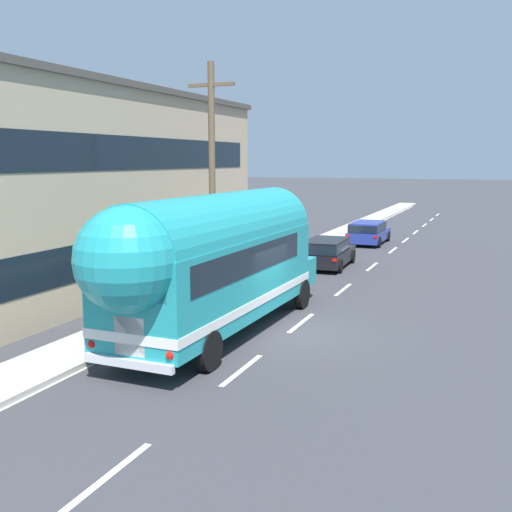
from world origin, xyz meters
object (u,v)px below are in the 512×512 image
at_px(painted_bus, 212,259).
at_px(car_second, 368,231).
at_px(utility_pole, 212,177).
at_px(car_lead, 327,251).

xyz_separation_m(painted_bus, car_second, (0.00, 21.31, -1.52)).
relative_size(utility_pole, car_lead, 1.93).
bearing_deg(utility_pole, car_lead, 73.30).
height_order(painted_bus, car_second, painted_bus).
bearing_deg(utility_pole, painted_bus, -64.01).
bearing_deg(painted_bus, car_second, 90.00).
bearing_deg(utility_pole, car_second, 81.70).
distance_m(utility_pole, painted_bus, 5.86).
bearing_deg(car_second, utility_pole, -98.30).
distance_m(car_lead, car_second, 8.84).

